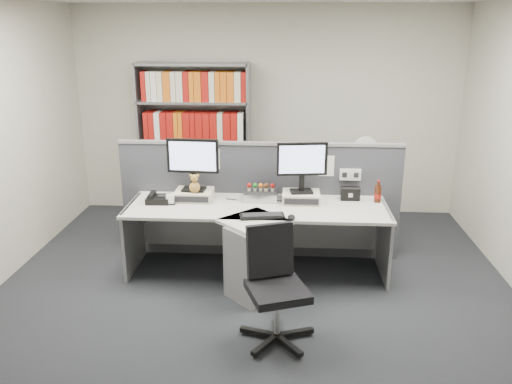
# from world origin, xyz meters

# --- Properties ---
(ground) EXTENTS (5.50, 5.50, 0.00)m
(ground) POSITION_xyz_m (0.00, 0.00, 0.00)
(ground) COLOR #292B30
(ground) RESTS_ON ground
(room_shell) EXTENTS (5.04, 5.54, 2.72)m
(room_shell) POSITION_xyz_m (0.00, 0.00, 1.79)
(room_shell) COLOR beige
(room_shell) RESTS_ON ground
(partition) EXTENTS (3.00, 0.08, 1.27)m
(partition) POSITION_xyz_m (0.00, 1.25, 0.65)
(partition) COLOR #42434B
(partition) RESTS_ON ground
(desk) EXTENTS (2.60, 1.20, 0.72)m
(desk) POSITION_xyz_m (0.00, 0.60, 0.46)
(desk) COLOR silver
(desk) RESTS_ON ground
(monitor_riser_left) EXTENTS (0.38, 0.31, 0.10)m
(monitor_riser_left) POSITION_xyz_m (-0.66, 0.98, 0.77)
(monitor_riser_left) COLOR beige
(monitor_riser_left) RESTS_ON desk
(monitor_riser_right) EXTENTS (0.38, 0.31, 0.10)m
(monitor_riser_right) POSITION_xyz_m (0.44, 0.98, 0.77)
(monitor_riser_right) COLOR beige
(monitor_riser_right) RESTS_ON desk
(monitor_left) EXTENTS (0.53, 0.18, 0.54)m
(monitor_left) POSITION_xyz_m (-0.66, 0.98, 1.14)
(monitor_left) COLOR black
(monitor_left) RESTS_ON monitor_riser_left
(monitor_right) EXTENTS (0.50, 0.19, 0.51)m
(monitor_right) POSITION_xyz_m (0.44, 0.98, 1.13)
(monitor_right) COLOR black
(monitor_right) RESTS_ON monitor_riser_right
(desktop_pc) EXTENTS (0.34, 0.30, 0.09)m
(desktop_pc) POSITION_xyz_m (0.02, 1.05, 0.76)
(desktop_pc) COLOR black
(desktop_pc) RESTS_ON desk
(figurines) EXTENTS (0.29, 0.05, 0.09)m
(figurines) POSITION_xyz_m (0.03, 1.03, 0.86)
(figurines) COLOR beige
(figurines) RESTS_ON desktop_pc
(keyboard) EXTENTS (0.44, 0.22, 0.03)m
(keyboard) POSITION_xyz_m (0.07, 0.50, 0.73)
(keyboard) COLOR black
(keyboard) RESTS_ON desk
(mouse) EXTENTS (0.07, 0.11, 0.04)m
(mouse) POSITION_xyz_m (0.34, 0.47, 0.74)
(mouse) COLOR black
(mouse) RESTS_ON desk
(desk_phone) EXTENTS (0.24, 0.22, 0.10)m
(desk_phone) POSITION_xyz_m (-1.01, 0.87, 0.76)
(desk_phone) COLOR black
(desk_phone) RESTS_ON desk
(desk_calendar) EXTENTS (0.09, 0.07, 0.11)m
(desk_calendar) POSITION_xyz_m (-0.87, 0.81, 0.77)
(desk_calendar) COLOR black
(desk_calendar) RESTS_ON desk
(plush_toy) EXTENTS (0.11, 0.11, 0.19)m
(plush_toy) POSITION_xyz_m (-0.64, 0.90, 0.90)
(plush_toy) COLOR #A27936
(plush_toy) RESTS_ON monitor_riser_left
(speaker) EXTENTS (0.20, 0.11, 0.13)m
(speaker) POSITION_xyz_m (0.94, 1.08, 0.79)
(speaker) COLOR black
(speaker) RESTS_ON desk
(cola_bottle) EXTENTS (0.07, 0.07, 0.23)m
(cola_bottle) POSITION_xyz_m (1.21, 1.01, 0.81)
(cola_bottle) COLOR #3F190A
(cola_bottle) RESTS_ON desk
(shelving_unit) EXTENTS (1.41, 0.40, 2.00)m
(shelving_unit) POSITION_xyz_m (-0.90, 2.44, 0.98)
(shelving_unit) COLOR gray
(shelving_unit) RESTS_ON ground
(filing_cabinet) EXTENTS (0.45, 0.61, 0.70)m
(filing_cabinet) POSITION_xyz_m (1.20, 1.99, 0.35)
(filing_cabinet) COLOR gray
(filing_cabinet) RESTS_ON ground
(desk_fan) EXTENTS (0.30, 0.18, 0.50)m
(desk_fan) POSITION_xyz_m (1.20, 1.99, 1.01)
(desk_fan) COLOR white
(desk_fan) RESTS_ON filing_cabinet
(office_chair) EXTENTS (0.61, 0.60, 0.92)m
(office_chair) POSITION_xyz_m (0.21, -0.35, 0.49)
(office_chair) COLOR silver
(office_chair) RESTS_ON ground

